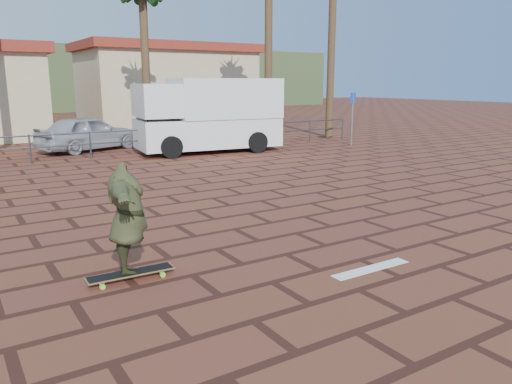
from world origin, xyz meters
TOP-DOWN VIEW (x-y plane):
  - ground at (0.00, 0.00)m, footprint 120.00×120.00m
  - paint_stripe at (0.70, -1.20)m, footprint 1.40×0.22m
  - guardrail at (0.00, 12.00)m, footprint 24.06×0.06m
  - building_east at (8.00, 24.00)m, footprint 10.60×6.60m
  - longboard at (-2.48, 0.30)m, footprint 1.24×0.31m
  - skateboarder at (-2.48, 0.30)m, footprint 0.97×2.00m
  - campervan at (4.53, 11.49)m, footprint 5.73×2.96m
  - car_silver at (0.55, 14.35)m, footprint 4.49×2.98m
  - car_white at (6.41, 16.50)m, footprint 5.28×2.91m
  - street_sign at (10.73, 10.00)m, footprint 0.44×0.22m

SIDE VIEW (x-z plane):
  - ground at x=0.00m, z-range 0.00..0.00m
  - paint_stripe at x=0.70m, z-range 0.00..0.01m
  - longboard at x=-2.48m, z-range 0.04..0.16m
  - guardrail at x=0.00m, z-range 0.18..1.18m
  - car_silver at x=0.55m, z-range 0.00..1.42m
  - car_white at x=6.41m, z-range 0.00..1.65m
  - skateboarder at x=-2.48m, z-range 0.12..1.69m
  - campervan at x=4.53m, z-range 0.07..2.93m
  - street_sign at x=10.73m, z-range 0.45..2.72m
  - building_east at x=8.00m, z-range 0.04..5.04m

